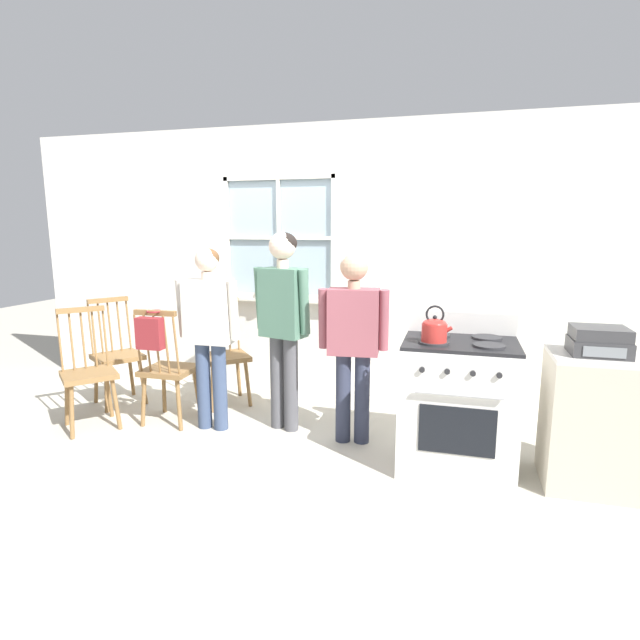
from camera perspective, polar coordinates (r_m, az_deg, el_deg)
ground_plane at (r=4.13m, az=-6.39°, el=-13.83°), size 16.00×16.00×0.00m
wall_back at (r=5.09m, az=-0.60°, el=6.40°), size 6.40×0.16×2.70m
chair_by_window at (r=4.56m, az=-16.96°, el=-5.56°), size 0.43×0.41×1.03m
chair_near_wall at (r=5.23m, az=-22.20°, el=-3.86°), size 0.57×0.57×1.03m
chair_center_cluster at (r=4.93m, az=-10.84°, el=-4.11°), size 0.58×0.58×1.03m
chair_near_stove at (r=4.70m, az=-24.95°, el=-5.62°), size 0.58×0.58×1.03m
person_elderly_left at (r=4.23m, az=-12.56°, el=-0.37°), size 0.54×0.22×1.53m
person_teen_center at (r=4.12m, az=-4.23°, el=1.04°), size 0.53×0.30×1.66m
person_adult_right at (r=3.87m, az=3.84°, el=-0.96°), size 0.55×0.25×1.51m
stove at (r=3.71m, az=15.45°, el=-9.12°), size 0.79×0.68×1.08m
kettle at (r=3.44m, az=12.95°, el=-1.01°), size 0.21×0.17×0.25m
potted_plant at (r=5.20m, az=-6.28°, el=3.42°), size 0.16×0.16×0.27m
handbag at (r=4.28m, az=-18.86°, el=-1.37°), size 0.22×0.19×0.31m
side_counter at (r=3.78m, az=28.46°, el=-10.06°), size 0.55×0.50×0.90m
stereo at (r=3.62m, az=29.27°, el=-2.14°), size 0.34×0.29×0.18m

